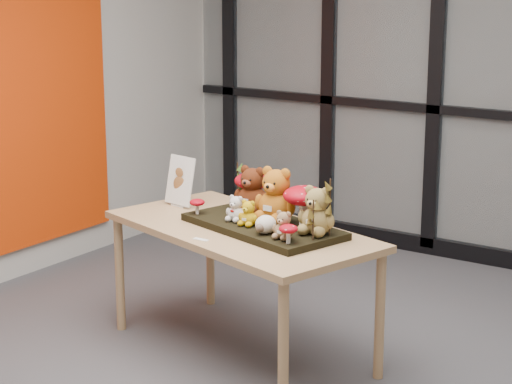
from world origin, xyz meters
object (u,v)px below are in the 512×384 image
Objects in this scene: plush_cream_hedgehog at (266,223)px; sign_holder at (180,183)px; bear_beige_small at (284,223)px; mushroom_front_right at (288,233)px; mushroom_back_right at (304,205)px; display_table at (241,240)px; bear_small_yellow at (248,212)px; bear_pooh_yellow at (276,192)px; bear_tan_back at (317,208)px; mushroom_back_left at (253,189)px; mushroom_front_left at (197,206)px; diorama_tray at (263,226)px; bear_white_bow at (236,207)px; bear_brown_medium at (252,187)px.

plush_cream_hedgehog is 0.36× the size of sign_holder.
bear_beige_small is 1.51× the size of mushroom_front_right.
plush_cream_hedgehog is at bearing -116.52° from mushroom_back_right.
plush_cream_hedgehog is at bearing -12.81° from display_table.
mushroom_back_right reaches higher than display_table.
bear_small_yellow reaches higher than mushroom_front_right.
display_table is 5.18× the size of bear_pooh_yellow.
display_table is at bearing 172.32° from bear_beige_small.
bear_pooh_yellow reaches higher than bear_beige_small.
sign_holder is (-0.88, 0.10, -0.02)m from mushroom_back_right.
bear_tan_back is at bearing 26.71° from bear_small_yellow.
bear_pooh_yellow reaches higher than bear_small_yellow.
sign_holder is at bearing 158.35° from mushroom_front_right.
bear_beige_small is at bearing -41.22° from mushroom_back_left.
mushroom_front_left is (-0.27, -0.03, 0.15)m from display_table.
mushroom_front_left is (-0.39, -0.05, 0.06)m from diorama_tray.
mushroom_back_right is (0.22, 0.04, 0.14)m from diorama_tray.
mushroom_front_right is (0.43, -0.19, -0.02)m from bear_white_bow.
plush_cream_hedgehog is (0.28, -0.30, -0.09)m from bear_brown_medium.
mushroom_front_right is (0.50, -0.44, -0.06)m from mushroom_back_left.
bear_small_yellow is 0.17m from plush_cream_hedgehog.
bear_brown_medium is 0.08m from mushroom_back_left.
bear_beige_small is 0.69× the size of mushroom_back_left.
mushroom_back_left is at bearing 138.74° from mushroom_front_right.
bear_small_yellow reaches higher than diorama_tray.
bear_beige_small is 0.08m from mushroom_front_right.
bear_tan_back is at bearing 2.84° from mushroom_front_left.
bear_small_yellow is 1.62× the size of mushroom_front_left.
bear_tan_back reaches higher than bear_beige_small.
bear_pooh_yellow is 0.30m from bear_tan_back.
mushroom_back_left is at bearing 137.70° from bear_brown_medium.
mushroom_back_right reaches higher than plush_cream_hedgehog.
mushroom_back_left is (-0.44, 0.39, 0.04)m from bear_beige_small.
mushroom_front_right is 0.36× the size of sign_holder.
bear_small_yellow is at bearing -10.79° from sign_holder.
mushroom_back_right is (0.38, -0.10, -0.02)m from bear_brown_medium.
bear_brown_medium is at bearing 156.93° from bear_beige_small.
bear_small_yellow is 0.37m from mushroom_front_right.
display_table is 10.64× the size of bear_beige_small.
bear_white_bow is (-0.18, -0.11, -0.08)m from bear_pooh_yellow.
mushroom_back_left is at bearing 154.65° from bear_beige_small.
mushroom_back_left is at bearing 136.10° from bear_small_yellow.
display_table is 6.18× the size of bear_tan_back.
mushroom_back_left is at bearing 173.35° from bear_tan_back.
bear_white_bow is (-0.02, -0.02, 0.18)m from display_table.
diorama_tray is 3.07× the size of bear_brown_medium.
bear_tan_back is 0.20m from bear_beige_small.
mushroom_front_right is (0.69, -0.18, 0.01)m from mushroom_front_left.
bear_white_bow is at bearing -159.97° from bear_tan_back.
mushroom_back_left is 0.95× the size of mushroom_back_right.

